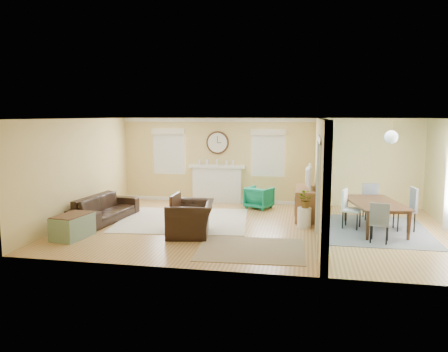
{
  "coord_description": "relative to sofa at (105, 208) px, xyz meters",
  "views": [
    {
      "loc": [
        1.15,
        -10.13,
        2.67
      ],
      "look_at": [
        -0.8,
        0.3,
        1.2
      ],
      "focal_mm": 35.0,
      "sensor_mm": 36.0,
      "label": 1
    }
  ],
  "objects": [
    {
      "name": "rug_jute",
      "position": [
        3.99,
        -1.78,
        -0.31
      ],
      "size": [
        2.2,
        1.84,
        0.01
      ],
      "primitive_type": "cube",
      "rotation": [
        0.0,
        0.0,
        0.05
      ],
      "color": "tan",
      "rests_on": "floor"
    },
    {
      "name": "wall_clock",
      "position": [
        2.37,
        2.89,
        1.53
      ],
      "size": [
        0.7,
        0.07,
        0.7
      ],
      "color": "#4D311D",
      "rests_on": "wall_back"
    },
    {
      "name": "garden_stool",
      "position": [
        5.03,
        0.21,
        -0.08
      ],
      "size": [
        0.33,
        0.33,
        0.48
      ],
      "primitive_type": "cylinder",
      "color": "white",
      "rests_on": "floor"
    },
    {
      "name": "wall_left",
      "position": [
        -0.63,
        -0.08,
        0.98
      ],
      "size": [
        0.02,
        6.0,
        2.6
      ],
      "primitive_type": "cube",
      "color": "#E0C877",
      "rests_on": "ground"
    },
    {
      "name": "fireplace",
      "position": [
        2.37,
        2.8,
        0.28
      ],
      "size": [
        1.7,
        0.3,
        1.17
      ],
      "color": "white",
      "rests_on": "ground"
    },
    {
      "name": "dining_chair_e",
      "position": [
        7.33,
        0.36,
        0.28
      ],
      "size": [
        0.49,
        0.49,
        1.02
      ],
      "color": "slate",
      "rests_on": "floor"
    },
    {
      "name": "credenza",
      "position": [
        5.06,
        1.25,
        0.08
      ],
      "size": [
        0.54,
        1.58,
        0.8
      ],
      "color": "brown",
      "rests_on": "floor"
    },
    {
      "name": "dining_chair_n",
      "position": [
        6.73,
        1.36,
        0.22
      ],
      "size": [
        0.42,
        0.42,
        0.92
      ],
      "color": "slate",
      "rests_on": "floor"
    },
    {
      "name": "eames_chair",
      "position": [
        2.53,
        -0.95,
        0.06
      ],
      "size": [
        1.2,
        1.32,
        0.76
      ],
      "primitive_type": "imported",
      "rotation": [
        0.0,
        0.0,
        -1.4
      ],
      "color": "black",
      "rests_on": "floor"
    },
    {
      "name": "window_left",
      "position": [
        0.82,
        2.88,
        1.34
      ],
      "size": [
        1.05,
        0.13,
        1.42
      ],
      "color": "white",
      "rests_on": "wall_back"
    },
    {
      "name": "floor",
      "position": [
        3.87,
        -0.08,
        -0.32
      ],
      "size": [
        9.0,
        9.0,
        0.0
      ],
      "primitive_type": "plane",
      "color": "#A07039",
      "rests_on": "ground"
    },
    {
      "name": "dining_chair_s",
      "position": [
        6.6,
        -0.78,
        0.2
      ],
      "size": [
        0.47,
        0.47,
        0.88
      ],
      "color": "slate",
      "rests_on": "floor"
    },
    {
      "name": "rug_grey",
      "position": [
        6.69,
        0.27,
        -0.31
      ],
      "size": [
        2.37,
        2.96,
        0.01
      ],
      "primitive_type": "cube",
      "color": "slate",
      "rests_on": "floor"
    },
    {
      "name": "rug_cream",
      "position": [
        1.97,
        0.37,
        -0.31
      ],
      "size": [
        3.51,
        3.13,
        0.02
      ],
      "primitive_type": "cube",
      "rotation": [
        0.0,
        0.0,
        0.11
      ],
      "color": "#F4E8CD",
      "rests_on": "floor"
    },
    {
      "name": "wall_back",
      "position": [
        3.87,
        2.92,
        0.98
      ],
      "size": [
        9.0,
        0.02,
        2.6
      ],
      "primitive_type": "cube",
      "color": "#E0C877",
      "rests_on": "ground"
    },
    {
      "name": "dining_chair_w",
      "position": [
        6.14,
        0.33,
        0.23
      ],
      "size": [
        0.52,
        0.52,
        0.93
      ],
      "color": "white",
      "rests_on": "floor"
    },
    {
      "name": "partition",
      "position": [
        5.38,
        0.2,
        1.04
      ],
      "size": [
        0.17,
        6.0,
        2.6
      ],
      "color": "#E0C877",
      "rests_on": "ground"
    },
    {
      "name": "trunk",
      "position": [
        0.04,
        -1.65,
        -0.06
      ],
      "size": [
        0.68,
        0.98,
        0.53
      ],
      "color": "gray",
      "rests_on": "floor"
    },
    {
      "name": "dining_table",
      "position": [
        6.69,
        0.27,
        0.02
      ],
      "size": [
        1.4,
        2.08,
        0.68
      ],
      "primitive_type": "imported",
      "rotation": [
        0.0,
        0.0,
        1.75
      ],
      "color": "#4D311D",
      "rests_on": "floor"
    },
    {
      "name": "green_chair",
      "position": [
        3.74,
        2.2,
        -0.0
      ],
      "size": [
        0.89,
        0.9,
        0.63
      ],
      "primitive_type": "imported",
      "rotation": [
        0.0,
        0.0,
        2.73
      ],
      "color": "#18734A",
      "rests_on": "floor"
    },
    {
      "name": "sofa",
      "position": [
        0.0,
        0.0,
        0.0
      ],
      "size": [
        1.06,
        2.25,
        0.64
      ],
      "primitive_type": "imported",
      "rotation": [
        0.0,
        0.0,
        1.48
      ],
      "color": "black",
      "rests_on": "floor"
    },
    {
      "name": "pendant",
      "position": [
        6.87,
        -0.08,
        1.88
      ],
      "size": [
        0.3,
        0.3,
        0.55
      ],
      "color": "gold",
      "rests_on": "ceiling"
    },
    {
      "name": "wall_front",
      "position": [
        3.87,
        -3.08,
        0.98
      ],
      "size": [
        9.0,
        0.02,
        2.6
      ],
      "primitive_type": "cube",
      "color": "#E0C877",
      "rests_on": "ground"
    },
    {
      "name": "potted_plant",
      "position": [
        5.03,
        0.21,
        0.36
      ],
      "size": [
        0.47,
        0.45,
        0.4
      ],
      "primitive_type": "imported",
      "rotation": [
        0.0,
        0.0,
        2.58
      ],
      "color": "#337F33",
      "rests_on": "garden_stool"
    },
    {
      "name": "ceiling",
      "position": [
        3.87,
        -0.08,
        2.28
      ],
      "size": [
        9.0,
        6.0,
        0.02
      ],
      "primitive_type": "cube",
      "color": "white",
      "rests_on": "wall_back"
    },
    {
      "name": "window_right",
      "position": [
        3.92,
        2.88,
        1.34
      ],
      "size": [
        1.05,
        0.13,
        1.42
      ],
      "color": "white",
      "rests_on": "wall_back"
    },
    {
      "name": "tv",
      "position": [
        5.05,
        1.25,
        0.78
      ],
      "size": [
        0.15,
        1.04,
        0.6
      ],
      "primitive_type": "imported",
      "rotation": [
        0.0,
        0.0,
        1.59
      ],
      "color": "black",
      "rests_on": "credenza"
    }
  ]
}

